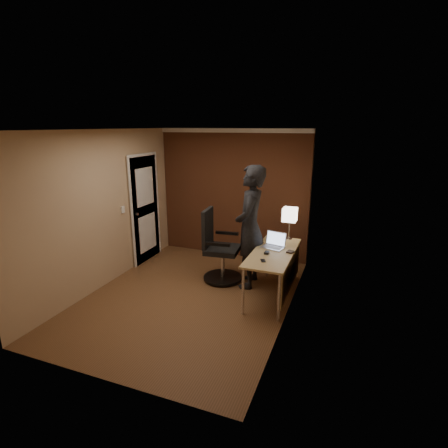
{
  "coord_description": "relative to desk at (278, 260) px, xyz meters",
  "views": [
    {
      "loc": [
        2.24,
        -4.41,
        2.56
      ],
      "look_at": [
        0.35,
        0.55,
        1.05
      ],
      "focal_mm": 28.0,
      "sensor_mm": 36.0,
      "label": 1
    }
  ],
  "objects": [
    {
      "name": "wallet",
      "position": [
        0.17,
        0.05,
        0.14
      ],
      "size": [
        0.11,
        0.13,
        0.02
      ],
      "primitive_type": "cube",
      "rotation": [
        0.0,
        0.0,
        -0.25
      ],
      "color": "black",
      "rests_on": "desk"
    },
    {
      "name": "laptop",
      "position": [
        -0.11,
        0.2,
        0.19
      ],
      "size": [
        0.38,
        0.33,
        0.23
      ],
      "color": "silver",
      "rests_on": "desk"
    },
    {
      "name": "room",
      "position": [
        -1.53,
        1.09,
        0.77
      ],
      "size": [
        4.0,
        4.0,
        4.0
      ],
      "color": "brown",
      "rests_on": "ground"
    },
    {
      "name": "desk",
      "position": [
        0.0,
        0.0,
        0.0
      ],
      "size": [
        0.6,
        1.5,
        0.73
      ],
      "color": "tan",
      "rests_on": "ground"
    },
    {
      "name": "desk_lamp",
      "position": [
        0.03,
        0.66,
        0.55
      ],
      "size": [
        0.22,
        0.22,
        0.54
      ],
      "color": "silver",
      "rests_on": "desk"
    },
    {
      "name": "person",
      "position": [
        -0.52,
        0.26,
        0.39
      ],
      "size": [
        0.55,
        0.77,
        1.98
      ],
      "primitive_type": "imported",
      "rotation": [
        0.0,
        0.0,
        -1.46
      ],
      "color": "black",
      "rests_on": "ground"
    },
    {
      "name": "mouse",
      "position": [
        -0.14,
        -0.13,
        0.14
      ],
      "size": [
        0.06,
        0.1,
        0.03
      ],
      "primitive_type": "cube",
      "rotation": [
        0.0,
        0.0,
        -0.01
      ],
      "color": "black",
      "rests_on": "desk"
    },
    {
      "name": "office_chair",
      "position": [
        -1.07,
        0.26,
        -0.07
      ],
      "size": [
        0.65,
        0.71,
        1.2
      ],
      "color": "black",
      "rests_on": "ground"
    },
    {
      "name": "phone",
      "position": [
        -0.12,
        -0.42,
        0.13
      ],
      "size": [
        0.1,
        0.13,
        0.01
      ],
      "primitive_type": "cube",
      "rotation": [
        0.0,
        0.0,
        0.43
      ],
      "color": "black",
      "rests_on": "desk"
    }
  ]
}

